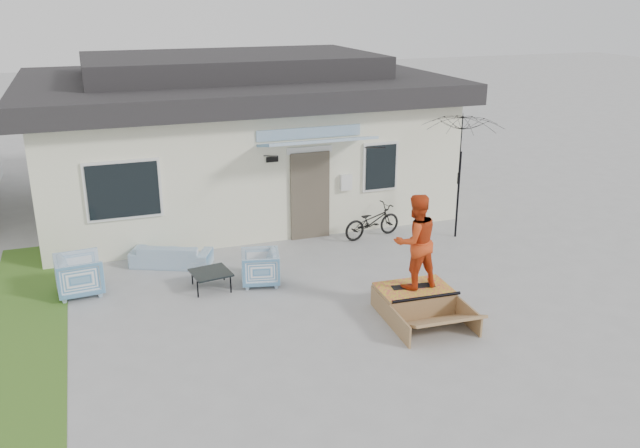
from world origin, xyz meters
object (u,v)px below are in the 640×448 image
object	(u,v)px
skate_ramp	(414,299)
skater	(416,240)
loveseat	(171,251)
skateboard	(413,286)
coffee_table	(211,280)
bicycle	(372,218)
armchair_left	(79,273)
patio_umbrella	(460,166)
armchair_right	(260,266)

from	to	relation	value
skate_ramp	skater	distance (m)	1.15
loveseat	skateboard	distance (m)	5.35
loveseat	skater	size ratio (longest dim) A/B	0.96
loveseat	coffee_table	size ratio (longest dim) A/B	2.35
coffee_table	skater	distance (m)	4.16
bicycle	armchair_left	bearing A→B (deg)	87.60
skater	patio_umbrella	bearing A→B (deg)	-135.59
loveseat	skateboard	xyz separation A→B (m)	(3.94, -3.62, 0.13)
armchair_right	skateboard	size ratio (longest dim) A/B	0.95
armchair_right	skater	xyz separation A→B (m)	(2.38, -2.05, 0.99)
skateboard	skater	bearing A→B (deg)	0.00
loveseat	armchair_right	size ratio (longest dim) A/B	2.22
skateboard	coffee_table	bearing A→B (deg)	155.63
skate_ramp	skateboard	world-z (taller)	skateboard
coffee_table	skater	xyz separation A→B (m)	(3.36, -2.15, 1.19)
loveseat	skate_ramp	distance (m)	5.38
loveseat	skater	distance (m)	5.45
patio_umbrella	skate_ramp	distance (m)	4.48
loveseat	armchair_left	world-z (taller)	armchair_left
patio_umbrella	armchair_left	bearing A→B (deg)	-177.61
loveseat	bicycle	size ratio (longest dim) A/B	1.11
armchair_left	skater	size ratio (longest dim) A/B	0.49
armchair_right	skateboard	xyz separation A→B (m)	(2.38, -2.05, 0.08)
armchair_left	patio_umbrella	xyz separation A→B (m)	(8.56, 0.36, 1.31)
coffee_table	skate_ramp	size ratio (longest dim) A/B	0.41
loveseat	skater	xyz separation A→B (m)	(3.94, -3.62, 1.04)
armchair_right	coffee_table	bearing A→B (deg)	-83.16
armchair_right	skate_ramp	size ratio (longest dim) A/B	0.43
bicycle	skate_ramp	bearing A→B (deg)	156.51
skate_ramp	patio_umbrella	bearing A→B (deg)	51.65
loveseat	patio_umbrella	xyz separation A→B (m)	(6.70, -0.49, 1.42)
armchair_left	bicycle	size ratio (longest dim) A/B	0.57
loveseat	armchair_left	bearing A→B (deg)	49.19
coffee_table	skateboard	world-z (taller)	skateboard
coffee_table	skate_ramp	world-z (taller)	skate_ramp
loveseat	armchair_left	size ratio (longest dim) A/B	1.95
bicycle	patio_umbrella	xyz separation A→B (m)	(1.92, -0.64, 1.26)
armchair_right	skater	world-z (taller)	skater
armchair_left	armchair_right	bearing A→B (deg)	-106.81
armchair_left	skateboard	size ratio (longest dim) A/B	1.08
patio_umbrella	skateboard	xyz separation A→B (m)	(-2.77, -3.13, -1.28)
coffee_table	skate_ramp	bearing A→B (deg)	-33.18
armchair_left	skate_ramp	size ratio (longest dim) A/B	0.49
armchair_left	skater	world-z (taller)	skater
armchair_left	skateboard	distance (m)	6.43
armchair_left	coffee_table	world-z (taller)	armchair_left
armchair_left	bicycle	world-z (taller)	bicycle
armchair_left	skater	xyz separation A→B (m)	(5.80, -2.78, 0.94)
armchair_right	skateboard	world-z (taller)	armchair_right
armchair_left	armchair_right	size ratio (longest dim) A/B	1.14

